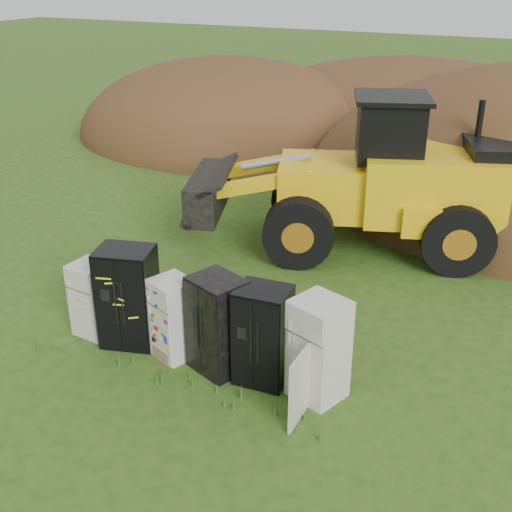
% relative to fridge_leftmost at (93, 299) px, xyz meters
% --- Properties ---
extents(ground, '(120.00, 120.00, 0.00)m').
position_rel_fridge_leftmost_xyz_m(ground, '(2.43, 0.01, -0.77)').
color(ground, '#274E14').
rests_on(ground, ground).
extents(fridge_leftmost, '(0.73, 0.71, 1.53)m').
position_rel_fridge_leftmost_xyz_m(fridge_leftmost, '(0.00, 0.00, 0.00)').
color(fridge_leftmost, silver).
rests_on(fridge_leftmost, ground).
extents(fridge_black_side, '(1.22, 1.07, 1.99)m').
position_rel_fridge_leftmost_xyz_m(fridge_black_side, '(0.85, 0.05, 0.23)').
color(fridge_black_side, black).
rests_on(fridge_black_side, ground).
extents(fridge_sticker, '(0.90, 0.87, 1.59)m').
position_rel_fridge_leftmost_xyz_m(fridge_sticker, '(1.88, 0.02, 0.03)').
color(fridge_sticker, white).
rests_on(fridge_sticker, ground).
extents(fridge_dark_mid, '(1.15, 1.05, 1.83)m').
position_rel_fridge_leftmost_xyz_m(fridge_dark_mid, '(2.83, 0.01, 0.15)').
color(fridge_dark_mid, black).
rests_on(fridge_dark_mid, ground).
extents(fridge_black_right, '(0.96, 0.82, 1.82)m').
position_rel_fridge_leftmost_xyz_m(fridge_black_right, '(3.71, 0.05, 0.14)').
color(fridge_black_right, black).
rests_on(fridge_black_right, ground).
extents(fridge_open_door, '(1.05, 1.01, 1.84)m').
position_rel_fridge_leftmost_xyz_m(fridge_open_door, '(4.75, 0.04, 0.15)').
color(fridge_open_door, silver).
rests_on(fridge_open_door, ground).
extents(wheel_loader, '(8.79, 5.86, 3.94)m').
position_rel_fridge_leftmost_xyz_m(wheel_loader, '(3.04, 6.29, 1.21)').
color(wheel_loader, yellow).
rests_on(wheel_loader, ground).
extents(dirt_mound_left, '(13.82, 10.36, 6.67)m').
position_rel_fridge_leftmost_xyz_m(dirt_mound_left, '(-4.74, 14.82, -0.77)').
color(dirt_mound_left, '#4D3318').
rests_on(dirt_mound_left, ground).
extents(dirt_mound_back, '(16.48, 10.99, 6.64)m').
position_rel_fridge_leftmost_xyz_m(dirt_mound_back, '(2.08, 18.06, -0.77)').
color(dirt_mound_back, '#4D3318').
rests_on(dirt_mound_back, ground).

